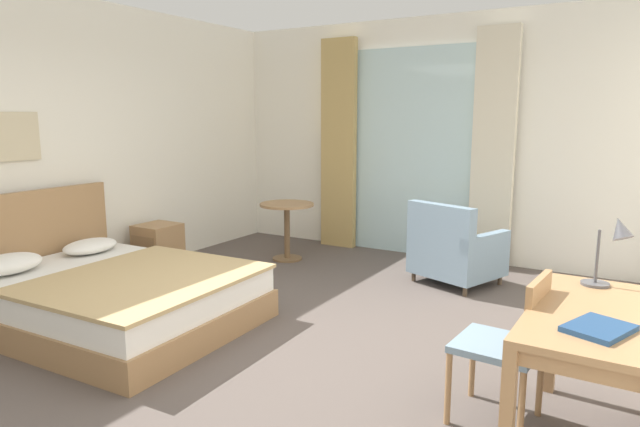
# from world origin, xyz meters

# --- Properties ---
(ground) EXTENTS (5.85, 7.29, 0.10)m
(ground) POSITION_xyz_m (0.00, 0.00, -0.05)
(ground) COLOR #564C47
(wall_back) EXTENTS (5.45, 0.12, 2.89)m
(wall_back) POSITION_xyz_m (0.00, 3.38, 1.45)
(wall_back) COLOR white
(wall_back) RESTS_ON ground
(wall_left) EXTENTS (0.12, 6.89, 2.89)m
(wall_left) POSITION_xyz_m (-2.67, 0.00, 1.45)
(wall_left) COLOR white
(wall_left) RESTS_ON ground
(balcony_glass_door) EXTENTS (1.55, 0.02, 2.54)m
(balcony_glass_door) POSITION_xyz_m (-0.16, 3.30, 1.27)
(balcony_glass_door) COLOR silver
(balcony_glass_door) RESTS_ON ground
(curtain_panel_left) EXTENTS (0.48, 0.10, 2.70)m
(curtain_panel_left) POSITION_xyz_m (-1.16, 3.20, 1.35)
(curtain_panel_left) COLOR tan
(curtain_panel_left) RESTS_ON ground
(curtain_panel_right) EXTENTS (0.47, 0.10, 2.70)m
(curtain_panel_right) POSITION_xyz_m (0.84, 3.20, 1.35)
(curtain_panel_right) COLOR beige
(curtain_panel_right) RESTS_ON ground
(bed) EXTENTS (2.27, 1.76, 1.05)m
(bed) POSITION_xyz_m (-1.45, -0.26, 0.25)
(bed) COLOR #9E754C
(bed) RESTS_ON ground
(nightstand) EXTENTS (0.41, 0.44, 0.54)m
(nightstand) POSITION_xyz_m (-2.26, 1.06, 0.27)
(nightstand) COLOR #9E754C
(nightstand) RESTS_ON ground
(writing_desk) EXTENTS (0.64, 1.24, 0.76)m
(writing_desk) POSITION_xyz_m (2.21, -0.22, 0.67)
(writing_desk) COLOR #9E754C
(writing_desk) RESTS_ON ground
(desk_chair) EXTENTS (0.47, 0.46, 0.88)m
(desk_chair) POSITION_xyz_m (1.80, -0.16, 0.50)
(desk_chair) COLOR gray
(desk_chair) RESTS_ON ground
(desk_lamp) EXTENTS (0.26, 0.23, 0.44)m
(desk_lamp) POSITION_xyz_m (2.24, 0.19, 1.04)
(desk_lamp) COLOR #4C4C51
(desk_lamp) RESTS_ON writing_desk
(closed_book) EXTENTS (0.32, 0.36, 0.03)m
(closed_book) POSITION_xyz_m (2.24, -0.50, 0.78)
(closed_book) COLOR navy
(closed_book) RESTS_ON writing_desk
(armchair_by_window) EXTENTS (0.97, 0.93, 0.86)m
(armchair_by_window) POSITION_xyz_m (0.71, 2.31, 0.35)
(armchair_by_window) COLOR gray
(armchair_by_window) RESTS_ON ground
(round_cafe_table) EXTENTS (0.65, 0.65, 0.69)m
(round_cafe_table) POSITION_xyz_m (-1.33, 2.24, 0.51)
(round_cafe_table) COLOR #9E754C
(round_cafe_table) RESTS_ON ground
(framed_picture) EXTENTS (0.03, 0.45, 0.44)m
(framed_picture) POSITION_xyz_m (-2.59, -0.26, 1.54)
(framed_picture) COLOR beige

